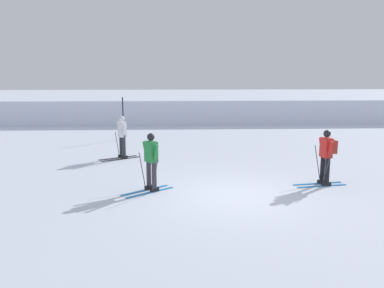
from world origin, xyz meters
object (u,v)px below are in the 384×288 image
skier_white (122,136)px  skier_red (326,155)px  skier_green (151,160)px  trail_marker_pole (123,119)px

skier_white → skier_red: bearing=-31.0°
skier_green → trail_marker_pole: trail_marker_pole is taller
skier_red → trail_marker_pole: (-7.22, 8.41, 0.12)m
skier_green → skier_red: size_ratio=1.00×
skier_red → skier_white: bearing=149.0°
skier_green → skier_red: bearing=4.3°
skier_red → skier_green: bearing=-175.7°
skier_green → skier_white: (-1.41, 4.44, -0.00)m
skier_red → trail_marker_pole: bearing=130.6°
skier_green → trail_marker_pole: size_ratio=0.80×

